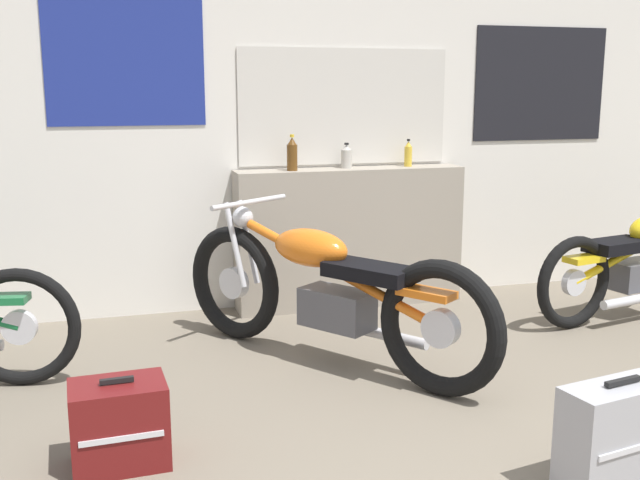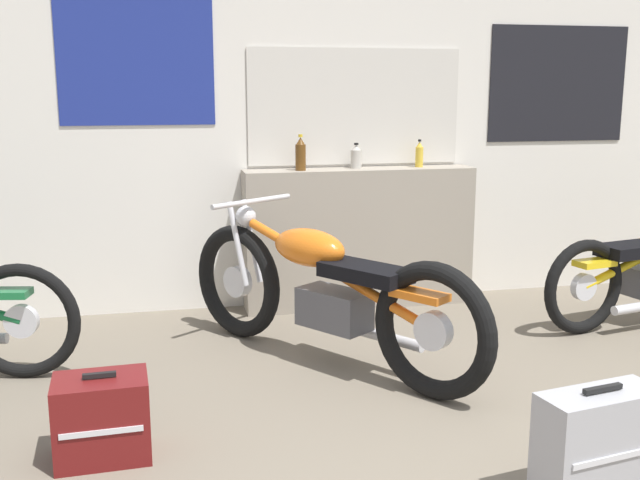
% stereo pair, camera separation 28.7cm
% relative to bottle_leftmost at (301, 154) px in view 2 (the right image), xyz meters
% --- Properties ---
extents(wall_back, '(10.00, 0.07, 2.80)m').
position_rel_bottle_leftmost_xyz_m(wall_back, '(0.30, 0.20, 0.27)').
color(wall_back, silver).
rests_on(wall_back, ground_plane).
extents(sill_counter, '(1.69, 0.28, 1.02)m').
position_rel_bottle_leftmost_xyz_m(sill_counter, '(0.44, 0.03, -0.62)').
color(sill_counter, gray).
rests_on(sill_counter, ground_plane).
extents(bottle_leftmost, '(0.07, 0.07, 0.25)m').
position_rel_bottle_leftmost_xyz_m(bottle_leftmost, '(0.00, 0.00, 0.00)').
color(bottle_leftmost, '#5B3814').
rests_on(bottle_leftmost, sill_counter).
extents(bottle_left_center, '(0.08, 0.08, 0.18)m').
position_rel_bottle_leftmost_xyz_m(bottle_left_center, '(0.42, 0.06, -0.03)').
color(bottle_left_center, '#B7B2A8').
rests_on(bottle_left_center, sill_counter).
extents(bottle_center, '(0.06, 0.06, 0.20)m').
position_rel_bottle_leftmost_xyz_m(bottle_center, '(0.90, 0.05, -0.02)').
color(bottle_center, gold).
rests_on(bottle_center, sill_counter).
extents(motorcycle_orange, '(1.38, 1.87, 0.92)m').
position_rel_bottle_leftmost_xyz_m(motorcycle_orange, '(-0.07, -1.11, -0.70)').
color(motorcycle_orange, black).
rests_on(motorcycle_orange, ground_plane).
extents(hard_case_darkred, '(0.41, 0.30, 0.39)m').
position_rel_bottle_leftmost_xyz_m(hard_case_darkred, '(-1.28, -2.02, -0.95)').
color(hard_case_darkred, maroon).
rests_on(hard_case_darkred, ground_plane).
extents(hard_case_silver, '(0.53, 0.29, 0.46)m').
position_rel_bottle_leftmost_xyz_m(hard_case_silver, '(0.64, -2.77, -0.91)').
color(hard_case_silver, '#9E9EA3').
rests_on(hard_case_silver, ground_plane).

